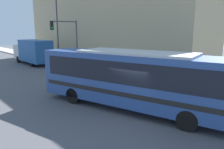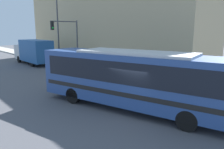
{
  "view_description": "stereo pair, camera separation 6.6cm",
  "coord_description": "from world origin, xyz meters",
  "px_view_note": "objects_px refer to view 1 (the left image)",
  "views": [
    {
      "loc": [
        -8.6,
        -7.52,
        4.45
      ],
      "look_at": [
        1.23,
        3.37,
        1.43
      ],
      "focal_mm": 35.0,
      "sensor_mm": 36.0,
      "label": 1
    },
    {
      "loc": [
        -8.55,
        -7.56,
        4.45
      ],
      "look_at": [
        1.23,
        3.37,
        1.43
      ],
      "focal_mm": 35.0,
      "sensor_mm": 36.0,
      "label": 2
    }
  ],
  "objects_px": {
    "traffic_light_pole": "(68,36)",
    "street_lamp": "(55,25)",
    "delivery_truck": "(33,51)",
    "fire_hydrant": "(140,77)",
    "city_bus": "(135,77)",
    "parking_meter": "(95,63)",
    "pedestrian_near_corner": "(116,63)"
  },
  "relations": [
    {
      "from": "parking_meter",
      "to": "pedestrian_near_corner",
      "type": "xyz_separation_m",
      "value": [
        1.59,
        -1.4,
        0.02
      ]
    },
    {
      "from": "delivery_truck",
      "to": "pedestrian_near_corner",
      "type": "distance_m",
      "value": 12.32
    },
    {
      "from": "delivery_truck",
      "to": "parking_meter",
      "type": "xyz_separation_m",
      "value": [
        2.33,
        -10.27,
        -0.69
      ]
    },
    {
      "from": "delivery_truck",
      "to": "city_bus",
      "type": "bearing_deg",
      "value": -97.19
    },
    {
      "from": "traffic_light_pole",
      "to": "parking_meter",
      "type": "relative_size",
      "value": 4.23
    },
    {
      "from": "traffic_light_pole",
      "to": "street_lamp",
      "type": "relative_size",
      "value": 0.64
    },
    {
      "from": "delivery_truck",
      "to": "parking_meter",
      "type": "height_order",
      "value": "delivery_truck"
    },
    {
      "from": "parking_meter",
      "to": "traffic_light_pole",
      "type": "bearing_deg",
      "value": 105.13
    },
    {
      "from": "delivery_truck",
      "to": "street_lamp",
      "type": "distance_m",
      "value": 4.54
    },
    {
      "from": "traffic_light_pole",
      "to": "street_lamp",
      "type": "xyz_separation_m",
      "value": [
        0.96,
        4.57,
        1.2
      ]
    },
    {
      "from": "fire_hydrant",
      "to": "city_bus",
      "type": "bearing_deg",
      "value": -141.89
    },
    {
      "from": "delivery_truck",
      "to": "fire_hydrant",
      "type": "xyz_separation_m",
      "value": [
        2.33,
        -16.3,
        -1.18
      ]
    },
    {
      "from": "city_bus",
      "to": "street_lamp",
      "type": "relative_size",
      "value": 1.44
    },
    {
      "from": "delivery_truck",
      "to": "fire_hydrant",
      "type": "distance_m",
      "value": 16.51
    },
    {
      "from": "traffic_light_pole",
      "to": "pedestrian_near_corner",
      "type": "height_order",
      "value": "traffic_light_pole"
    },
    {
      "from": "street_lamp",
      "to": "pedestrian_near_corner",
      "type": "height_order",
      "value": "street_lamp"
    },
    {
      "from": "delivery_truck",
      "to": "traffic_light_pole",
      "type": "relative_size",
      "value": 1.46
    },
    {
      "from": "city_bus",
      "to": "traffic_light_pole",
      "type": "xyz_separation_m",
      "value": [
        3.9,
        13.44,
        1.9
      ]
    },
    {
      "from": "delivery_truck",
      "to": "pedestrian_near_corner",
      "type": "bearing_deg",
      "value": -71.44
    },
    {
      "from": "parking_meter",
      "to": "street_lamp",
      "type": "bearing_deg",
      "value": 90.09
    },
    {
      "from": "city_bus",
      "to": "parking_meter",
      "type": "height_order",
      "value": "city_bus"
    },
    {
      "from": "city_bus",
      "to": "traffic_light_pole",
      "type": "height_order",
      "value": "traffic_light_pole"
    },
    {
      "from": "traffic_light_pole",
      "to": "parking_meter",
      "type": "distance_m",
      "value": 4.65
    },
    {
      "from": "delivery_truck",
      "to": "traffic_light_pole",
      "type": "distance_m",
      "value": 7.13
    },
    {
      "from": "fire_hydrant",
      "to": "parking_meter",
      "type": "bearing_deg",
      "value": 90.0
    },
    {
      "from": "delivery_truck",
      "to": "fire_hydrant",
      "type": "height_order",
      "value": "delivery_truck"
    },
    {
      "from": "city_bus",
      "to": "delivery_truck",
      "type": "distance_m",
      "value": 20.28
    },
    {
      "from": "street_lamp",
      "to": "city_bus",
      "type": "bearing_deg",
      "value": -105.09
    },
    {
      "from": "traffic_light_pole",
      "to": "city_bus",
      "type": "bearing_deg",
      "value": -106.17
    },
    {
      "from": "delivery_truck",
      "to": "fire_hydrant",
      "type": "relative_size",
      "value": 10.95
    },
    {
      "from": "parking_meter",
      "to": "fire_hydrant",
      "type": "bearing_deg",
      "value": -90.0
    },
    {
      "from": "street_lamp",
      "to": "pedestrian_near_corner",
      "type": "xyz_separation_m",
      "value": [
        1.6,
        -9.56,
        -3.96
      ]
    }
  ]
}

